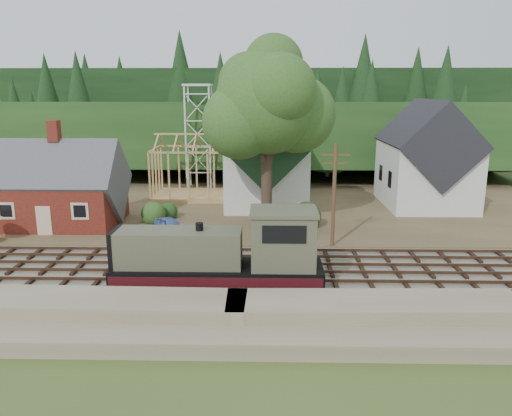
{
  "coord_description": "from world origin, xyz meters",
  "views": [
    {
      "loc": [
        2.03,
        -31.04,
        11.88
      ],
      "look_at": [
        1.2,
        6.0,
        3.0
      ],
      "focal_mm": 35.0,
      "sensor_mm": 36.0,
      "label": 1
    }
  ],
  "objects_px": {
    "car_red": "(446,206)",
    "car_blue": "(170,225)",
    "locomotive": "(225,257)",
    "car_green": "(6,216)"
  },
  "relations": [
    {
      "from": "car_blue",
      "to": "car_red",
      "type": "bearing_deg",
      "value": -22.93
    },
    {
      "from": "car_blue",
      "to": "car_red",
      "type": "relative_size",
      "value": 0.78
    },
    {
      "from": "locomotive",
      "to": "car_red",
      "type": "xyz_separation_m",
      "value": [
        19.59,
        18.73,
        -1.23
      ]
    },
    {
      "from": "car_blue",
      "to": "locomotive",
      "type": "bearing_deg",
      "value": -103.07
    },
    {
      "from": "locomotive",
      "to": "car_red",
      "type": "bearing_deg",
      "value": 43.72
    },
    {
      "from": "car_green",
      "to": "car_red",
      "type": "xyz_separation_m",
      "value": [
        40.24,
        4.56,
        0.03
      ]
    },
    {
      "from": "car_red",
      "to": "car_blue",
      "type": "bearing_deg",
      "value": 130.53
    },
    {
      "from": "car_blue",
      "to": "car_red",
      "type": "xyz_separation_m",
      "value": [
        25.17,
        7.17,
        0.03
      ]
    },
    {
      "from": "locomotive",
      "to": "car_green",
      "type": "relative_size",
      "value": 3.34
    },
    {
      "from": "locomotive",
      "to": "car_green",
      "type": "bearing_deg",
      "value": 145.56
    }
  ]
}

